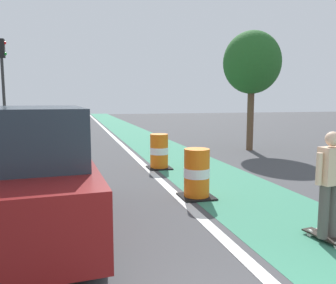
{
  "coord_description": "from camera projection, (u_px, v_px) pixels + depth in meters",
  "views": [
    {
      "loc": [
        -1.28,
        -1.77,
        2.15
      ],
      "look_at": [
        0.97,
        6.35,
        1.1
      ],
      "focal_mm": 36.32,
      "sensor_mm": 36.0,
      "label": 1
    }
  ],
  "objects": [
    {
      "name": "street_tree_sidewalk",
      "position": [
        252.0,
        63.0,
        14.18
      ],
      "size": [
        2.4,
        2.4,
        5.0
      ],
      "color": "brown",
      "rests_on": "ground"
    },
    {
      "name": "traffic_barrel_front",
      "position": [
        197.0,
        174.0,
        7.45
      ],
      "size": [
        0.73,
        0.73,
        1.09
      ],
      "color": "orange",
      "rests_on": "ground"
    },
    {
      "name": "traffic_barrel_mid",
      "position": [
        159.0,
        152.0,
        10.63
      ],
      "size": [
        0.73,
        0.73,
        1.09
      ],
      "color": "orange",
      "rests_on": "ground"
    },
    {
      "name": "bike_lane_strip",
      "position": [
        165.0,
        151.0,
        14.41
      ],
      "size": [
        2.5,
        80.0,
        0.01
      ],
      "primitive_type": "cube",
      "color": "#387F60",
      "rests_on": "ground"
    },
    {
      "name": "traffic_light_corner",
      "position": [
        3.0,
        72.0,
        16.71
      ],
      "size": [
        0.41,
        0.32,
        5.1
      ],
      "color": "#2D2D2D",
      "rests_on": "ground"
    },
    {
      "name": "lane_divider_stripe",
      "position": [
        130.0,
        152.0,
        14.01
      ],
      "size": [
        0.2,
        80.0,
        0.01
      ],
      "primitive_type": "cube",
      "color": "silver",
      "rests_on": "ground"
    },
    {
      "name": "skateboarder_on_lane",
      "position": [
        330.0,
        183.0,
        5.06
      ],
      "size": [
        0.57,
        0.82,
        1.69
      ],
      "color": "black",
      "rests_on": "ground"
    },
    {
      "name": "parked_suv_nearest",
      "position": [
        29.0,
        172.0,
        5.29
      ],
      "size": [
        2.11,
        4.69,
        2.04
      ],
      "color": "maroon",
      "rests_on": "ground"
    }
  ]
}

